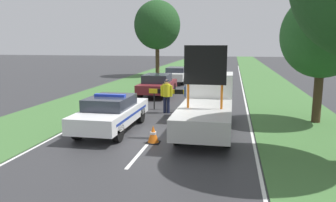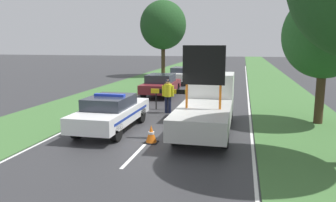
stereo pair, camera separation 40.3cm
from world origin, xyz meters
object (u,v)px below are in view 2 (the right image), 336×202
Objects in this scene: police_car at (111,112)px; traffic_cone_centre_front at (129,109)px; queued_car_wagon_maroon at (161,84)px; roadside_tree_near_right at (163,25)px; road_barrier at (176,93)px; police_officer at (168,93)px; pedestrian_civilian at (191,94)px; traffic_cone_near_police at (151,134)px; queued_car_van_white at (181,75)px; roadside_tree_mid_left at (325,35)px; work_truck at (208,104)px.

traffic_cone_centre_front is (-0.30, 3.01, -0.47)m from police_car.
queued_car_wagon_maroon is 14.60m from roadside_tree_near_right.
police_officer is (-0.27, -0.88, 0.11)m from road_barrier.
traffic_cone_centre_front is at bearing 100.81° from police_car.
traffic_cone_near_police is (-0.61, -5.54, -0.66)m from pedestrian_civilian.
roadside_tree_mid_left reaches higher than queued_car_van_white.
roadside_tree_mid_left is (6.59, 4.46, 3.61)m from traffic_cone_near_police.
roadside_tree_near_right reaches higher than police_officer.
traffic_cone_near_police is 4.99m from traffic_cone_centre_front.
queued_car_wagon_maroon is at bearing -66.80° from work_truck.
work_truck is 1.09× the size of roadside_tree_mid_left.
road_barrier is at bearing 166.64° from roadside_tree_mid_left.
police_car is at bearing 13.28° from work_truck.
police_car is 0.85× the size of roadside_tree_mid_left.
roadside_tree_near_right reaches higher than pedestrian_civilian.
roadside_tree_mid_left is at bearing 147.13° from police_officer.
traffic_cone_near_police is 8.74m from roadside_tree_mid_left.
traffic_cone_centre_front is at bearing 118.80° from traffic_cone_near_police.
work_truck is 3.64× the size of police_officer.
traffic_cone_centre_front is at bearing -169.11° from pedestrian_civilian.
work_truck is 9.73× the size of traffic_cone_near_police.
work_truck reaches higher than police_car.
road_barrier is 0.35× the size of roadside_tree_near_right.
queued_car_wagon_maroon is at bearing 144.81° from roadside_tree_mid_left.
work_truck reaches higher than traffic_cone_centre_front.
queued_car_van_white is 16.59m from roadside_tree_mid_left.
police_car is 2.56m from traffic_cone_near_police.
police_car is 3.06m from traffic_cone_centre_front.
police_car is at bearing -160.42° from roadside_tree_mid_left.
queued_car_wagon_maroon is at bearing 113.64° from road_barrier.
police_car reaches higher than queued_car_van_white.
roadside_tree_near_right is at bearing -102.47° from police_officer.
traffic_cone_near_police is (2.11, -1.37, -0.45)m from police_car.
queued_car_van_white is (-1.95, 12.05, -0.14)m from road_barrier.
roadside_tree_near_right reaches higher than roadside_tree_mid_left.
police_car is 0.60× the size of roadside_tree_near_right.
queued_car_wagon_maroon is (-0.21, 9.37, 0.01)m from police_car.
pedestrian_civilian reaches higher than queued_car_van_white.
work_truck is 10.34× the size of traffic_cone_centre_front.
police_officer is 13.04m from queued_car_van_white.
pedestrian_civilian is at bearing 102.72° from queued_car_van_white.
roadside_tree_mid_left is (8.90, -6.28, 3.15)m from queued_car_wagon_maroon.
traffic_cone_near_police is 0.08× the size of roadside_tree_near_right.
traffic_cone_centre_front is at bearing -140.82° from road_barrier.
traffic_cone_centre_front is (-2.41, 4.37, -0.02)m from traffic_cone_near_police.
traffic_cone_centre_front is at bearing -2.22° from police_officer.
queued_car_wagon_maroon is 0.79× the size of roadside_tree_mid_left.
roadside_tree_mid_left is at bearing 0.56° from traffic_cone_centre_front.
queued_car_van_white is (-0.13, 16.78, 0.01)m from police_car.
road_barrier is 2.80m from traffic_cone_centre_front.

